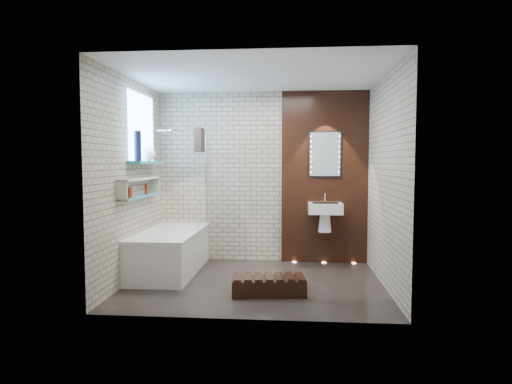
# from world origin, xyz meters

# --- Properties ---
(ground) EXTENTS (3.20, 3.20, 0.00)m
(ground) POSITION_xyz_m (0.00, 0.00, 0.00)
(ground) COLOR black
(ground) RESTS_ON ground
(room_shell) EXTENTS (3.24, 3.20, 2.60)m
(room_shell) POSITION_xyz_m (0.00, 0.00, 1.30)
(room_shell) COLOR tan
(room_shell) RESTS_ON ground
(walnut_panel) EXTENTS (1.30, 0.06, 2.60)m
(walnut_panel) POSITION_xyz_m (0.95, 1.27, 1.30)
(walnut_panel) COLOR black
(walnut_panel) RESTS_ON ground
(clerestory_window) EXTENTS (0.18, 1.00, 0.94)m
(clerestory_window) POSITION_xyz_m (-1.57, 0.35, 1.90)
(clerestory_window) COLOR #7FADE0
(clerestory_window) RESTS_ON room_shell
(display_niche) EXTENTS (0.14, 1.30, 0.26)m
(display_niche) POSITION_xyz_m (-1.53, 0.15, 1.20)
(display_niche) COLOR teal
(display_niche) RESTS_ON room_shell
(bathtub) EXTENTS (0.79, 1.74, 0.70)m
(bathtub) POSITION_xyz_m (-1.22, 0.45, 0.29)
(bathtub) COLOR white
(bathtub) RESTS_ON ground
(bath_screen) EXTENTS (0.01, 0.78, 1.40)m
(bath_screen) POSITION_xyz_m (-0.87, 0.89, 1.28)
(bath_screen) COLOR white
(bath_screen) RESTS_ON bathtub
(towel) EXTENTS (0.10, 0.26, 0.34)m
(towel) POSITION_xyz_m (-0.87, 0.79, 1.85)
(towel) COLOR black
(towel) RESTS_ON bath_screen
(shower_head) EXTENTS (0.18, 0.18, 0.02)m
(shower_head) POSITION_xyz_m (-1.30, 0.95, 2.00)
(shower_head) COLOR silver
(shower_head) RESTS_ON room_shell
(washbasin) EXTENTS (0.50, 0.36, 0.58)m
(washbasin) POSITION_xyz_m (0.95, 1.07, 0.79)
(washbasin) COLOR white
(washbasin) RESTS_ON walnut_panel
(led_mirror) EXTENTS (0.50, 0.02, 0.70)m
(led_mirror) POSITION_xyz_m (0.95, 1.23, 1.65)
(led_mirror) COLOR black
(led_mirror) RESTS_ON walnut_panel
(walnut_step) EXTENTS (0.89, 0.47, 0.19)m
(walnut_step) POSITION_xyz_m (0.20, -0.46, 0.09)
(walnut_step) COLOR black
(walnut_step) RESTS_ON ground
(niche_bottles) EXTENTS (0.06, 0.67, 0.13)m
(niche_bottles) POSITION_xyz_m (-1.53, -0.01, 1.16)
(niche_bottles) COLOR #9E4018
(niche_bottles) RESTS_ON display_niche
(sill_vases) EXTENTS (0.18, 0.56, 0.38)m
(sill_vases) POSITION_xyz_m (-1.50, 0.29, 1.67)
(sill_vases) COLOR white
(sill_vases) RESTS_ON clerestory_window
(floor_uplights) EXTENTS (0.96, 0.06, 0.01)m
(floor_uplights) POSITION_xyz_m (0.95, 1.20, 0.01)
(floor_uplights) COLOR #FFD899
(floor_uplights) RESTS_ON ground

